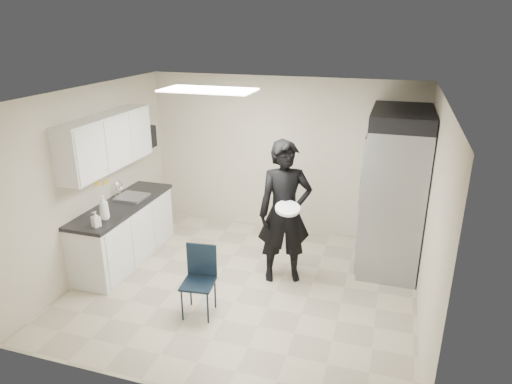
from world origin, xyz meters
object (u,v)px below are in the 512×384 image
(folding_chair, at_px, (198,284))
(man_tuxedo, at_px, (285,213))
(commercial_fridge, at_px, (394,197))
(lower_counter, at_px, (125,233))

(folding_chair, bearing_deg, man_tuxedo, 49.08)
(folding_chair, bearing_deg, commercial_fridge, 36.65)
(folding_chair, distance_m, man_tuxedo, 1.49)
(commercial_fridge, xyz_separation_m, folding_chair, (-2.16, -2.03, -0.63))
(lower_counter, height_order, commercial_fridge, commercial_fridge)
(commercial_fridge, bearing_deg, man_tuxedo, -147.31)
(man_tuxedo, bearing_deg, lower_counter, 162.73)
(folding_chair, height_order, man_tuxedo, man_tuxedo)
(lower_counter, bearing_deg, man_tuxedo, 4.53)
(lower_counter, bearing_deg, folding_chair, -30.41)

